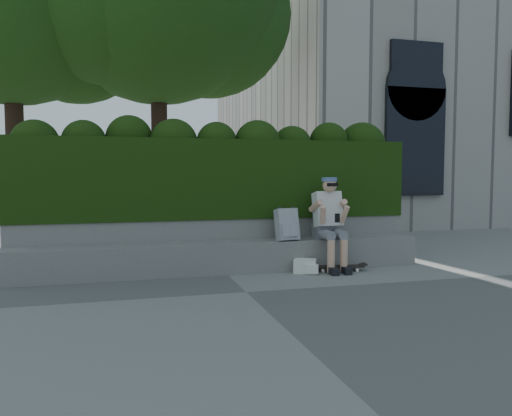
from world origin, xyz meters
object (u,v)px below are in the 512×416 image
object	(u,v)px
skateboard	(339,267)
backpack_ground	(305,266)
backpack_plaid	(287,225)
person	(329,219)

from	to	relation	value
skateboard	backpack_ground	distance (m)	0.54
skateboard	backpack_plaid	world-z (taller)	backpack_plaid
person	skateboard	bearing A→B (deg)	-59.63
backpack_ground	backpack_plaid	bearing A→B (deg)	155.45
backpack_plaid	skateboard	bearing A→B (deg)	-25.82
person	backpack_plaid	xyz separation A→B (m)	(-0.64, 0.08, -0.07)
backpack_plaid	backpack_ground	world-z (taller)	backpack_plaid
skateboard	backpack_ground	xyz separation A→B (m)	(-0.54, -0.01, 0.04)
backpack_ground	person	bearing A→B (deg)	47.81
skateboard	backpack_plaid	size ratio (longest dim) A/B	1.60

